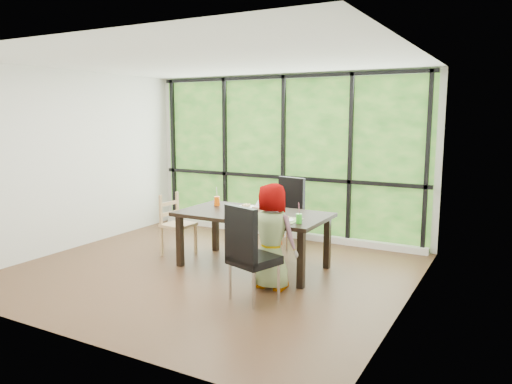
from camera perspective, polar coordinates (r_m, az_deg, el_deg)
ground at (r=6.53m, az=-5.34°, el=-9.19°), size 5.00×5.00×0.00m
back_wall at (r=8.19m, az=3.38°, el=4.21°), size 5.00×0.00×5.00m
foliage_backdrop at (r=8.17m, az=3.32°, el=4.20°), size 4.80×0.02×2.65m
window_mullions at (r=8.13m, az=3.20°, el=4.17°), size 4.80×0.06×2.65m
window_sill at (r=8.31m, az=3.00°, el=-4.81°), size 4.80×0.12×0.10m
dining_table at (r=6.56m, az=-0.35°, el=-5.65°), size 2.04×1.19×0.75m
chair_window_leather at (r=7.48m, az=3.33°, el=-2.52°), size 0.53×0.53×1.08m
chair_interior_leather at (r=5.37m, az=-0.20°, el=-7.13°), size 0.58×0.58×1.08m
chair_end_beech at (r=7.20m, az=-9.08°, el=-3.81°), size 0.42×0.44×0.90m
child_toddler at (r=7.09m, az=2.18°, el=-3.79°), size 0.36×0.26×0.93m
child_older at (r=5.71m, az=1.87°, el=-5.23°), size 0.62×0.41×1.26m
placemat at (r=6.06m, az=2.81°, el=-3.21°), size 0.49×0.36×0.01m
plate_far at (r=6.82m, az=-1.16°, el=-1.77°), size 0.26×0.26×0.02m
plate_near at (r=5.99m, az=3.17°, el=-3.29°), size 0.27×0.27×0.02m
orange_cup at (r=6.99m, az=-4.59°, el=-1.05°), size 0.08×0.08×0.13m
green_cup at (r=5.85m, az=5.06°, el=-3.12°), size 0.07×0.07×0.12m
tissue_box at (r=6.26m, az=0.36°, el=-2.27°), size 0.14×0.14×0.12m
crepe_rolls_far at (r=6.82m, az=-1.16°, el=-1.55°), size 0.10×0.12×0.04m
crepe_rolls_near at (r=5.99m, az=3.17°, el=-3.05°), size 0.15×0.12×0.04m
straw_white at (r=6.97m, az=-4.61°, el=-0.19°), size 0.01×0.04×0.20m
straw_pink at (r=5.83m, az=5.07°, el=-2.17°), size 0.01×0.04×0.20m
tissue at (r=6.24m, az=0.37°, el=-1.24°), size 0.12×0.12×0.11m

